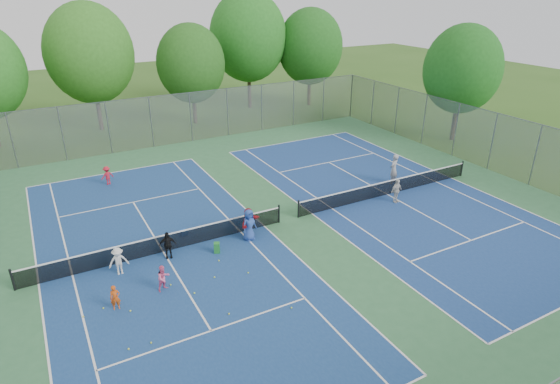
{
  "coord_description": "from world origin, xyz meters",
  "views": [
    {
      "loc": [
        -11.38,
        -19.78,
        11.96
      ],
      "look_at": [
        0.0,
        1.0,
        1.3
      ],
      "focal_mm": 30.0,
      "sensor_mm": 36.0,
      "label": 1
    }
  ],
  "objects_px": {
    "net_right": "(388,188)",
    "ball_crate": "(184,233)",
    "net_left": "(162,244)",
    "ball_hopper": "(217,248)",
    "instructor": "(394,169)"
  },
  "relations": [
    {
      "from": "ball_crate",
      "to": "ball_hopper",
      "type": "relative_size",
      "value": 0.61
    },
    {
      "from": "net_left",
      "to": "net_right",
      "type": "bearing_deg",
      "value": 0.0
    },
    {
      "from": "net_right",
      "to": "instructor",
      "type": "xyz_separation_m",
      "value": [
        1.47,
        1.24,
        0.54
      ]
    },
    {
      "from": "net_left",
      "to": "instructor",
      "type": "relative_size",
      "value": 6.49
    },
    {
      "from": "instructor",
      "to": "ball_hopper",
      "type": "bearing_deg",
      "value": -13.02
    },
    {
      "from": "ball_hopper",
      "to": "net_left",
      "type": "bearing_deg",
      "value": 150.69
    },
    {
      "from": "ball_crate",
      "to": "instructor",
      "type": "relative_size",
      "value": 0.17
    },
    {
      "from": "net_left",
      "to": "ball_hopper",
      "type": "bearing_deg",
      "value": -29.31
    },
    {
      "from": "net_left",
      "to": "ball_crate",
      "type": "relative_size",
      "value": 38.81
    },
    {
      "from": "ball_crate",
      "to": "ball_hopper",
      "type": "distance_m",
      "value": 2.57
    },
    {
      "from": "ball_hopper",
      "to": "instructor",
      "type": "relative_size",
      "value": 0.27
    },
    {
      "from": "net_right",
      "to": "ball_crate",
      "type": "bearing_deg",
      "value": 174.84
    },
    {
      "from": "net_left",
      "to": "ball_hopper",
      "type": "distance_m",
      "value": 2.62
    },
    {
      "from": "net_left",
      "to": "instructor",
      "type": "height_order",
      "value": "instructor"
    },
    {
      "from": "ball_crate",
      "to": "net_left",
      "type": "bearing_deg",
      "value": -141.01
    }
  ]
}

